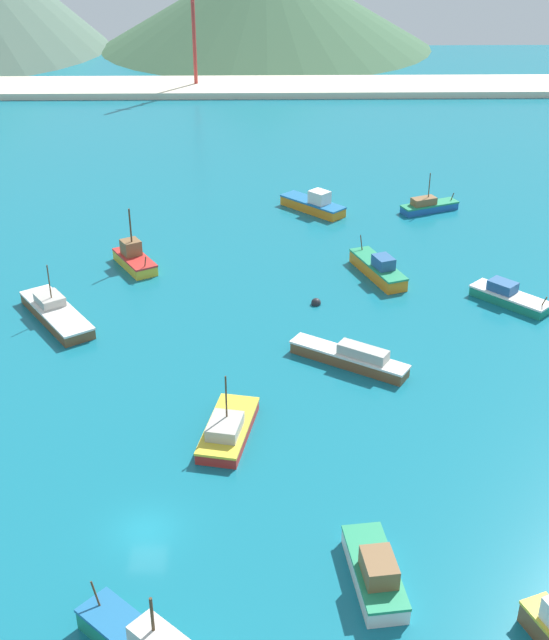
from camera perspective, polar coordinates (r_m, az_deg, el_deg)
The scene contains 13 objects.
ground at distance 81.36m, azimuth -6.27°, elevation 0.23°, with size 260.00×280.00×0.50m.
fishing_boat_0 at distance 88.71m, azimuth 7.08°, elevation 3.49°, with size 5.31×9.33×2.98m.
fishing_boat_1 at distance 72.46m, azimuth 5.26°, elevation -2.55°, with size 10.15×7.50×2.10m.
fishing_boat_2 at distance 85.71m, azimuth 15.63°, elevation 1.55°, with size 7.33×7.47×2.10m.
fishing_boat_7 at distance 105.88m, azimuth 2.69°, elevation 7.87°, with size 8.15×8.22×2.85m.
fishing_boat_9 at distance 91.53m, azimuth -9.53°, elevation 4.14°, with size 5.55×7.09×6.54m.
fishing_boat_10 at distance 107.56m, azimuth 10.41°, elevation 7.64°, with size 7.71×4.78×4.98m.
fishing_boat_11 at distance 52.43m, azimuth 6.86°, elevation -16.62°, with size 3.36×7.47×2.61m.
fishing_boat_12 at distance 63.59m, azimuth -3.20°, elevation -7.40°, with size 4.72×8.48×5.49m.
fishing_boat_14 at distance 82.19m, azimuth -14.65°, elevation 0.49°, with size 8.81×10.96×5.44m.
buoy_2 at distance 82.65m, azimuth 2.84°, elevation 1.17°, with size 0.96×0.96×0.96m.
beach_strip at distance 169.23m, azimuth -3.70°, elevation 15.52°, with size 247.00×15.11×1.20m, color beige.
radio_tower at distance 167.69m, azimuth -5.54°, elevation 19.77°, with size 2.62×2.09×26.15m.
Camera 1 is at (7.64, -41.52, 37.77)m, focal length 47.07 mm.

